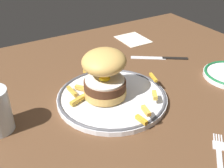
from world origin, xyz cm
name	(u,v)px	position (x,y,z in cm)	size (l,w,h in cm)	color
ground_plane	(108,100)	(0.00, 0.00, -2.00)	(117.68, 86.50, 4.00)	brown
dinner_plate	(112,97)	(-0.58, -2.99, 0.84)	(26.93, 26.93, 1.60)	silver
burger	(104,73)	(-1.79, -1.51, 7.20)	(14.99, 14.86, 11.42)	tan
fries_pile	(109,91)	(-1.34, -2.69, 2.60)	(23.35, 26.78, 2.76)	gold
fork	(219,157)	(6.87, -29.88, 0.18)	(11.30, 11.01, 0.36)	silver
knife	(164,58)	(25.42, 8.31, 0.26)	(15.65, 11.49, 0.70)	black
napkin	(133,39)	(25.83, 26.03, 0.20)	(9.50, 11.66, 0.40)	silver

